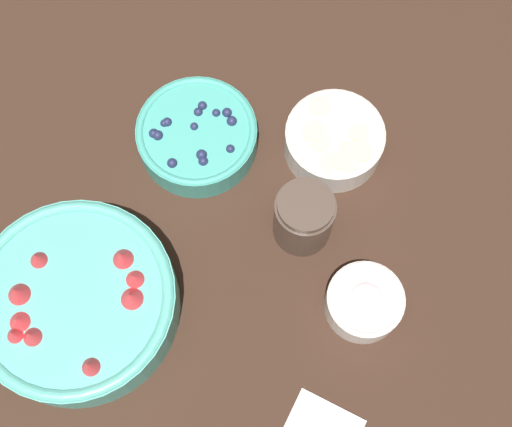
{
  "coord_description": "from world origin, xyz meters",
  "views": [
    {
      "loc": [
        0.19,
        0.12,
        0.93
      ],
      "look_at": [
        -0.12,
        0.06,
        0.04
      ],
      "focal_mm": 50.0,
      "sensor_mm": 36.0,
      "label": 1
    }
  ],
  "objects_px": {
    "bowl_bananas": "(334,140)",
    "bowl_cream": "(364,302)",
    "jar_chocolate": "(303,218)",
    "bowl_strawberries": "(76,301)",
    "bowl_blueberries": "(197,135)"
  },
  "relations": [
    {
      "from": "bowl_bananas",
      "to": "bowl_cream",
      "type": "relative_size",
      "value": 1.38
    },
    {
      "from": "bowl_cream",
      "to": "jar_chocolate",
      "type": "bearing_deg",
      "value": -132.96
    },
    {
      "from": "bowl_strawberries",
      "to": "jar_chocolate",
      "type": "bearing_deg",
      "value": 122.28
    },
    {
      "from": "bowl_strawberries",
      "to": "bowl_blueberries",
      "type": "height_order",
      "value": "bowl_strawberries"
    },
    {
      "from": "bowl_strawberries",
      "to": "bowl_cream",
      "type": "bearing_deg",
      "value": 101.9
    },
    {
      "from": "bowl_strawberries",
      "to": "bowl_blueberries",
      "type": "xyz_separation_m",
      "value": [
        -0.26,
        0.1,
        -0.01
      ]
    },
    {
      "from": "bowl_blueberries",
      "to": "bowl_strawberries",
      "type": "bearing_deg",
      "value": -19.83
    },
    {
      "from": "bowl_strawberries",
      "to": "bowl_cream",
      "type": "xyz_separation_m",
      "value": [
        -0.08,
        0.36,
        -0.01
      ]
    },
    {
      "from": "bowl_strawberries",
      "to": "bowl_blueberries",
      "type": "bearing_deg",
      "value": 160.17
    },
    {
      "from": "jar_chocolate",
      "to": "bowl_strawberries",
      "type": "bearing_deg",
      "value": -57.72
    },
    {
      "from": "bowl_blueberries",
      "to": "bowl_bananas",
      "type": "height_order",
      "value": "bowl_blueberries"
    },
    {
      "from": "bowl_blueberries",
      "to": "jar_chocolate",
      "type": "bearing_deg",
      "value": 59.78
    },
    {
      "from": "bowl_blueberries",
      "to": "bowl_cream",
      "type": "height_order",
      "value": "bowl_blueberries"
    },
    {
      "from": "bowl_blueberries",
      "to": "bowl_bananas",
      "type": "xyz_separation_m",
      "value": [
        -0.03,
        0.19,
        0.0
      ]
    },
    {
      "from": "bowl_cream",
      "to": "jar_chocolate",
      "type": "height_order",
      "value": "jar_chocolate"
    }
  ]
}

